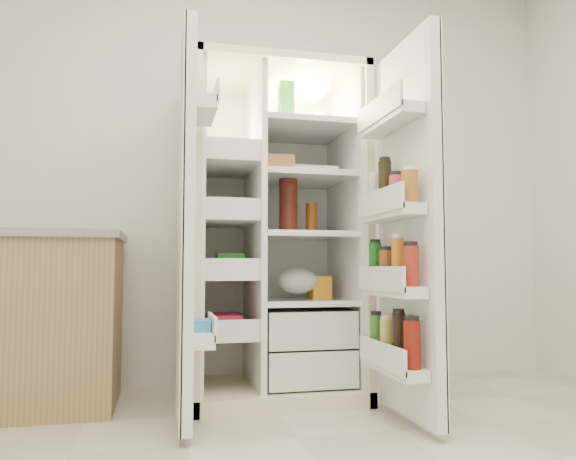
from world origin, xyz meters
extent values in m
cube|color=silver|center=(0.00, 2.00, 1.35)|extent=(4.00, 0.02, 2.70)
cube|color=beige|center=(0.05, 1.93, 0.90)|extent=(0.92, 0.04, 1.80)
cube|color=beige|center=(-0.39, 1.60, 0.90)|extent=(0.04, 0.70, 1.80)
cube|color=beige|center=(0.49, 1.60, 0.90)|extent=(0.04, 0.70, 1.80)
cube|color=beige|center=(0.05, 1.60, 1.78)|extent=(0.92, 0.70, 0.04)
cube|color=beige|center=(0.05, 1.60, 0.04)|extent=(0.92, 0.70, 0.08)
cube|color=white|center=(0.05, 1.90, 0.92)|extent=(0.84, 0.02, 1.68)
cube|color=white|center=(-0.36, 1.60, 0.92)|extent=(0.02, 0.62, 1.68)
cube|color=white|center=(0.46, 1.60, 0.92)|extent=(0.02, 0.62, 1.68)
cube|color=white|center=(-0.06, 1.60, 0.92)|extent=(0.03, 0.62, 1.68)
cube|color=silver|center=(0.20, 1.58, 0.18)|extent=(0.47, 0.52, 0.19)
cube|color=silver|center=(0.20, 1.58, 0.39)|extent=(0.47, 0.52, 0.19)
cube|color=#FFD18C|center=(0.20, 1.65, 1.72)|extent=(0.30, 0.30, 0.02)
cube|color=silver|center=(-0.22, 1.60, 0.35)|extent=(0.28, 0.58, 0.02)
cube|color=silver|center=(-0.22, 1.60, 0.65)|extent=(0.28, 0.58, 0.02)
cube|color=silver|center=(-0.22, 1.60, 0.95)|extent=(0.28, 0.58, 0.02)
cube|color=silver|center=(-0.22, 1.60, 1.25)|extent=(0.28, 0.58, 0.02)
cube|color=silver|center=(0.20, 1.60, 0.52)|extent=(0.49, 0.58, 0.01)
cube|color=silver|center=(0.20, 1.60, 0.88)|extent=(0.49, 0.58, 0.01)
cube|color=silver|center=(0.20, 1.60, 1.20)|extent=(0.49, 0.58, 0.02)
cube|color=silver|center=(0.20, 1.60, 1.48)|extent=(0.49, 0.58, 0.02)
cube|color=red|center=(-0.22, 1.60, 0.41)|extent=(0.16, 0.20, 0.10)
cube|color=#278E26|center=(-0.22, 1.60, 0.72)|extent=(0.14, 0.18, 0.12)
cube|color=silver|center=(-0.22, 1.60, 0.99)|extent=(0.20, 0.22, 0.07)
cube|color=gold|center=(-0.22, 1.60, 1.33)|extent=(0.15, 0.16, 0.14)
cube|color=#6A38A9|center=(-0.22, 1.60, 0.40)|extent=(0.18, 0.20, 0.09)
cube|color=#C65F23|center=(-0.22, 1.60, 0.71)|extent=(0.14, 0.18, 0.10)
cube|color=white|center=(-0.22, 1.60, 1.02)|extent=(0.16, 0.16, 0.12)
sphere|color=orange|center=(0.08, 1.50, 0.12)|extent=(0.07, 0.07, 0.07)
sphere|color=orange|center=(0.17, 1.54, 0.12)|extent=(0.07, 0.07, 0.07)
sphere|color=orange|center=(0.27, 1.50, 0.12)|extent=(0.07, 0.07, 0.07)
sphere|color=orange|center=(0.13, 1.64, 0.12)|extent=(0.07, 0.07, 0.07)
sphere|color=orange|center=(0.23, 1.62, 0.12)|extent=(0.07, 0.07, 0.07)
ellipsoid|color=#4E7C29|center=(0.20, 1.60, 0.40)|extent=(0.26, 0.24, 0.11)
cylinder|color=#44150E|center=(0.12, 1.55, 1.04)|extent=(0.10, 0.10, 0.31)
cylinder|color=#80390E|center=(0.26, 1.59, 0.98)|extent=(0.06, 0.06, 0.18)
cube|color=green|center=(0.09, 1.50, 1.60)|extent=(0.08, 0.08, 0.23)
cylinder|color=silver|center=(0.32, 1.61, 1.54)|extent=(0.11, 0.11, 0.10)
cylinder|color=#AD8527|center=(0.28, 1.73, 1.54)|extent=(0.07, 0.07, 0.10)
cube|color=white|center=(0.27, 1.57, 1.24)|extent=(0.26, 0.11, 0.06)
cube|color=#B26947|center=(0.05, 1.52, 1.26)|extent=(0.18, 0.10, 0.11)
ellipsoid|color=silver|center=(0.18, 1.61, 0.60)|extent=(0.23, 0.21, 0.15)
cube|color=orange|center=(0.32, 1.63, 0.59)|extent=(0.11, 0.13, 0.13)
cube|color=white|center=(-0.45, 1.05, 0.90)|extent=(0.05, 0.40, 1.72)
cube|color=beige|center=(-0.48, 1.05, 0.90)|extent=(0.01, 0.40, 1.72)
cube|color=white|center=(-0.38, 1.05, 0.40)|extent=(0.09, 0.32, 0.06)
cube|color=white|center=(-0.38, 1.05, 1.40)|extent=(0.09, 0.32, 0.06)
cube|color=#338CCC|center=(-0.38, 1.05, 0.43)|extent=(0.07, 0.12, 0.10)
cube|color=white|center=(0.55, 0.96, 0.90)|extent=(0.05, 0.58, 1.72)
cube|color=beige|center=(0.57, 0.96, 0.90)|extent=(0.01, 0.58, 1.72)
cube|color=white|center=(0.46, 0.96, 0.26)|extent=(0.11, 0.50, 0.05)
cube|color=white|center=(0.46, 0.96, 0.60)|extent=(0.11, 0.50, 0.05)
cube|color=white|center=(0.46, 0.96, 0.95)|extent=(0.11, 0.50, 0.05)
cube|color=white|center=(0.46, 0.96, 1.38)|extent=(0.11, 0.50, 0.05)
cylinder|color=maroon|center=(0.46, 0.76, 0.39)|extent=(0.07, 0.07, 0.20)
cylinder|color=black|center=(0.46, 0.89, 0.40)|extent=(0.06, 0.06, 0.22)
cylinder|color=#AF993A|center=(0.46, 1.02, 0.38)|extent=(0.06, 0.06, 0.18)
cylinder|color=#336C24|center=(0.46, 1.15, 0.38)|extent=(0.06, 0.06, 0.19)
cylinder|color=maroon|center=(0.46, 0.76, 0.71)|extent=(0.07, 0.07, 0.17)
cylinder|color=#BC6816|center=(0.46, 0.89, 0.73)|extent=(0.06, 0.06, 0.21)
cylinder|color=brown|center=(0.46, 1.02, 0.70)|extent=(0.07, 0.07, 0.16)
cylinder|color=#145817|center=(0.46, 1.15, 0.72)|extent=(0.06, 0.06, 0.20)
cylinder|color=#955C20|center=(0.46, 0.76, 1.04)|extent=(0.07, 0.07, 0.14)
cylinder|color=#C43247|center=(0.46, 0.89, 1.04)|extent=(0.07, 0.07, 0.14)
cylinder|color=black|center=(0.46, 1.02, 1.09)|extent=(0.06, 0.06, 0.23)
cylinder|color=beige|center=(0.46, 1.15, 1.06)|extent=(0.06, 0.06, 0.18)
camera|label=1|loc=(-0.56, -1.35, 0.70)|focal=34.00mm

